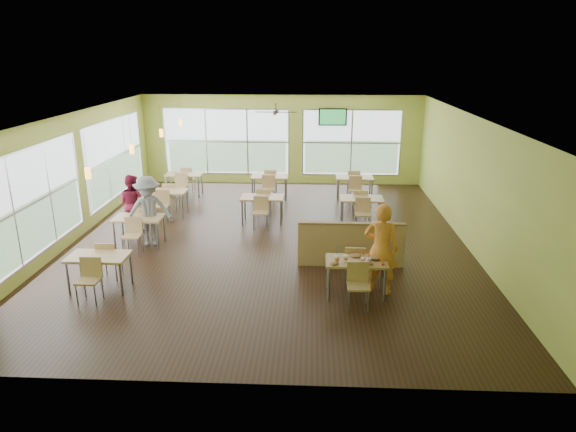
% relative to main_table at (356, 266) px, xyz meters
% --- Properties ---
extents(room, '(12.00, 12.04, 3.20)m').
position_rel_main_table_xyz_m(room, '(-2.00, 3.00, 0.97)').
color(room, black).
rests_on(room, ground).
extents(window_bays, '(9.24, 10.24, 2.38)m').
position_rel_main_table_xyz_m(window_bays, '(-4.65, 6.08, 0.85)').
color(window_bays, white).
rests_on(window_bays, room).
extents(main_table, '(1.22, 1.52, 0.87)m').
position_rel_main_table_xyz_m(main_table, '(0.00, 0.00, 0.00)').
color(main_table, tan).
rests_on(main_table, floor).
extents(half_wall_divider, '(2.40, 0.14, 1.04)m').
position_rel_main_table_xyz_m(half_wall_divider, '(0.00, 1.45, -0.11)').
color(half_wall_divider, tan).
rests_on(half_wall_divider, floor).
extents(dining_tables, '(6.92, 8.72, 0.87)m').
position_rel_main_table_xyz_m(dining_tables, '(-3.05, 4.71, -0.00)').
color(dining_tables, tan).
rests_on(dining_tables, floor).
extents(pendant_lights, '(0.11, 7.31, 0.86)m').
position_rel_main_table_xyz_m(pendant_lights, '(-5.20, 3.68, 1.82)').
color(pendant_lights, '#2D2119').
rests_on(pendant_lights, ceiling).
extents(ceiling_fan, '(1.25, 1.25, 0.29)m').
position_rel_main_table_xyz_m(ceiling_fan, '(-2.00, 6.00, 2.32)').
color(ceiling_fan, '#2D2119').
rests_on(ceiling_fan, ceiling).
extents(tv_backwall, '(1.00, 0.07, 0.60)m').
position_rel_main_table_xyz_m(tv_backwall, '(-0.20, 8.90, 1.82)').
color(tv_backwall, black).
rests_on(tv_backwall, wall_back).
extents(man_plaid, '(0.78, 0.62, 1.88)m').
position_rel_main_table_xyz_m(man_plaid, '(0.49, 0.15, 0.31)').
color(man_plaid, '#D95418').
rests_on(man_plaid, floor).
extents(patron_maroon, '(0.91, 0.80, 1.56)m').
position_rel_main_table_xyz_m(patron_maroon, '(-5.73, 3.61, 0.15)').
color(patron_maroon, maroon).
rests_on(patron_maroon, floor).
extents(patron_grey, '(1.26, 0.88, 1.77)m').
position_rel_main_table_xyz_m(patron_grey, '(-4.95, 2.58, 0.26)').
color(patron_grey, slate).
rests_on(patron_grey, floor).
extents(cup_blue, '(0.11, 0.11, 0.38)m').
position_rel_main_table_xyz_m(cup_blue, '(-0.40, -0.14, 0.20)').
color(cup_blue, white).
rests_on(cup_blue, main_table).
extents(cup_yellow, '(0.10, 0.10, 0.34)m').
position_rel_main_table_xyz_m(cup_yellow, '(-0.22, -0.08, 0.19)').
color(cup_yellow, white).
rests_on(cup_yellow, main_table).
extents(cup_red_near, '(0.09, 0.09, 0.31)m').
position_rel_main_table_xyz_m(cup_red_near, '(0.11, -0.14, 0.18)').
color(cup_red_near, white).
rests_on(cup_red_near, main_table).
extents(cup_red_far, '(0.10, 0.10, 0.34)m').
position_rel_main_table_xyz_m(cup_red_far, '(0.21, -0.20, 0.19)').
color(cup_red_far, white).
rests_on(cup_red_far, main_table).
extents(food_basket, '(0.24, 0.24, 0.05)m').
position_rel_main_table_xyz_m(food_basket, '(0.37, 0.05, 0.15)').
color(food_basket, black).
rests_on(food_basket, main_table).
extents(ketchup_cup, '(0.06, 0.06, 0.03)m').
position_rel_main_table_xyz_m(ketchup_cup, '(0.50, -0.22, 0.13)').
color(ketchup_cup, red).
rests_on(ketchup_cup, main_table).
extents(wrapper_left, '(0.18, 0.16, 0.04)m').
position_rel_main_table_xyz_m(wrapper_left, '(-0.45, -0.23, 0.14)').
color(wrapper_left, '#967148').
rests_on(wrapper_left, main_table).
extents(wrapper_mid, '(0.22, 0.20, 0.06)m').
position_rel_main_table_xyz_m(wrapper_mid, '(-0.00, 0.18, 0.15)').
color(wrapper_mid, '#967148').
rests_on(wrapper_mid, main_table).
extents(wrapper_right, '(0.19, 0.18, 0.04)m').
position_rel_main_table_xyz_m(wrapper_right, '(0.23, -0.20, 0.14)').
color(wrapper_right, '#967148').
rests_on(wrapper_right, main_table).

